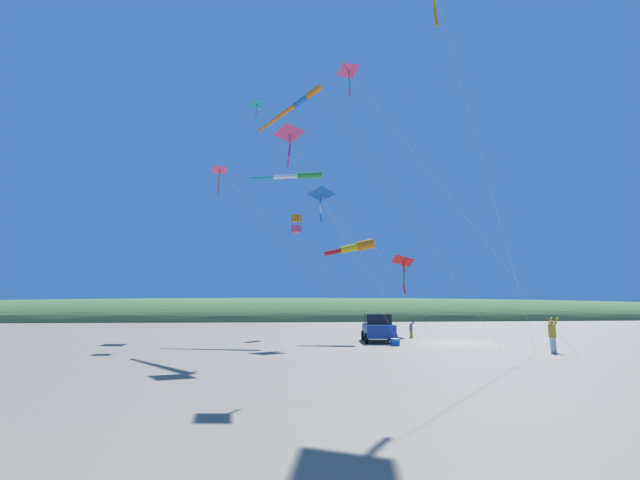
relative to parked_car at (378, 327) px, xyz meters
The scene contains 16 objects.
ground_plane 5.22m from the parked_car, 74.16° to the left, with size 600.00×600.00×0.00m, color gray.
dune_ridge_grassy 53.84m from the parked_car, behind, with size 28.00×240.00×8.26m, color #567A42.
parked_car is the anchor object (origin of this frame).
cooler_box 3.18m from the parked_car, ahead, with size 0.62×0.42×0.42m.
person_adult_flyer 10.76m from the parked_car, 41.84° to the left, with size 0.56×0.45×1.80m.
person_child_green_jacket 4.84m from the parked_car, 133.69° to the left, with size 0.31×0.39×1.21m.
kite_box_black_fish_shape 11.82m from the parked_car, 141.82° to the right, with size 1.14×7.38×10.07m.
kite_windsock_yellow_midlevel 5.88m from the parked_car, 129.58° to the right, with size 6.65×5.81×7.25m.
kite_delta_long_streamer_right 19.52m from the parked_car, 124.23° to the right, with size 3.54×14.09×14.60m.
kite_delta_teal_far_right 9.83m from the parked_car, 148.61° to the left, with size 4.80×2.58×6.87m.
kite_delta_magenta_far_left 20.88m from the parked_car, 121.99° to the right, with size 6.98×11.53×19.60m.
kite_delta_long_streamer_left 14.18m from the parked_car, 44.75° to the right, with size 3.65×7.71×12.17m.
kite_windsock_white_trailing 16.18m from the parked_car, 72.99° to the right, with size 7.14×13.83×16.71m.
kite_delta_checkered_midright 16.99m from the parked_car, 19.26° to the right, with size 2.24×11.71×12.95m.
kite_delta_striped_overhead 9.90m from the parked_car, 83.80° to the right, with size 2.09×7.92×10.48m.
kite_windsock_purple_drifting 13.00m from the parked_car, 118.99° to the right, with size 6.39×10.31×12.62m.
Camera 1 is at (27.66, -12.60, 2.29)m, focal length 24.06 mm.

